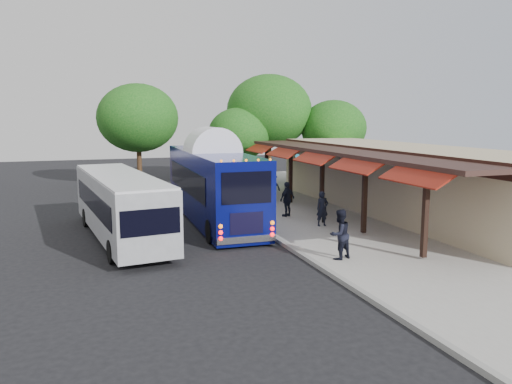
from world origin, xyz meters
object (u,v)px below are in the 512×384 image
object	(u,v)px
ped_d	(273,187)
sign_board	(323,205)
ped_a	(322,209)
ped_c	(287,199)
ped_b	(340,234)
coach_bus	(213,181)
city_bus	(120,203)

from	to	relation	value
ped_d	sign_board	xyz separation A→B (m)	(-0.05, -6.83, 0.02)
ped_a	sign_board	xyz separation A→B (m)	(0.35, 0.63, 0.02)
ped_d	sign_board	bearing A→B (deg)	82.79
ped_a	sign_board	world-z (taller)	ped_a
ped_c	sign_board	bearing A→B (deg)	90.13
ped_b	sign_board	distance (m)	6.09
ped_d	sign_board	distance (m)	6.83
coach_bus	ped_d	world-z (taller)	coach_bus
ped_b	ped_c	size ratio (longest dim) A/B	1.01
coach_bus	sign_board	bearing A→B (deg)	-30.14
sign_board	ped_c	bearing A→B (deg)	116.08
ped_b	ped_d	size ratio (longest dim) A/B	1.10
city_bus	ped_d	xyz separation A→B (m)	(9.27, 6.29, -0.56)
ped_a	ped_b	distance (m)	5.38
ped_a	ped_d	world-z (taller)	ped_d
ped_c	ped_d	xyz separation A→B (m)	(1.07, 4.88, -0.07)
city_bus	ped_a	bearing A→B (deg)	-14.50
sign_board	coach_bus	bearing A→B (deg)	147.39
ped_c	ped_a	bearing A→B (deg)	77.05
coach_bus	ped_b	world-z (taller)	coach_bus
coach_bus	ped_d	bearing A→B (deg)	41.50
coach_bus	ped_a	size ratio (longest dim) A/B	7.24
ped_a	ped_d	bearing A→B (deg)	87.06
coach_bus	ped_d	xyz separation A→B (m)	(4.70, 4.03, -1.02)
city_bus	ped_a	distance (m)	8.96
city_bus	ped_b	xyz separation A→B (m)	(7.02, -6.21, -0.48)
ped_b	sign_board	world-z (taller)	ped_b
city_bus	ped_c	world-z (taller)	city_bus
ped_b	ped_d	distance (m)	12.71
city_bus	ped_d	world-z (taller)	city_bus
ped_b	ped_c	xyz separation A→B (m)	(1.19, 7.62, -0.01)
sign_board	city_bus	bearing A→B (deg)	175.15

